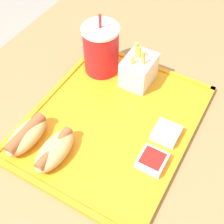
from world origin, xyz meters
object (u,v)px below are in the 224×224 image
at_px(soda_cup, 101,49).
at_px(fries_carton, 139,70).
at_px(sauce_cup_ketchup, 152,161).
at_px(hot_dog_near, 55,150).
at_px(sauce_cup_mayo, 166,133).
at_px(hot_dog_far, 26,135).

distance_m(soda_cup, fries_carton, 0.11).
height_order(soda_cup, fries_carton, soda_cup).
bearing_deg(sauce_cup_ketchup, hot_dog_near, 114.25).
xyz_separation_m(fries_carton, sauce_cup_mayo, (-0.12, -0.13, -0.03)).
height_order(hot_dog_far, hot_dog_near, hot_dog_far).
distance_m(fries_carton, sauce_cup_mayo, 0.18).
xyz_separation_m(hot_dog_near, fries_carton, (0.29, -0.05, 0.02)).
height_order(hot_dog_far, sauce_cup_mayo, hot_dog_far).
bearing_deg(fries_carton, soda_cup, 93.30).
height_order(soda_cup, hot_dog_far, soda_cup).
bearing_deg(hot_dog_near, sauce_cup_ketchup, -65.75).
height_order(soda_cup, hot_dog_near, soda_cup).
xyz_separation_m(hot_dog_near, sauce_cup_ketchup, (0.08, -0.18, -0.01)).
relative_size(hot_dog_near, sauce_cup_mayo, 2.12).
bearing_deg(soda_cup, sauce_cup_ketchup, -129.45).
bearing_deg(sauce_cup_ketchup, soda_cup, 50.55).
bearing_deg(soda_cup, fries_carton, -86.70).
bearing_deg(hot_dog_near, fries_carton, -10.05).
relative_size(hot_dog_far, fries_carton, 1.04).
relative_size(fries_carton, sauce_cup_ketchup, 2.05).
xyz_separation_m(fries_carton, sauce_cup_ketchup, (-0.20, -0.13, -0.03)).
bearing_deg(soda_cup, hot_dog_near, -169.14).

